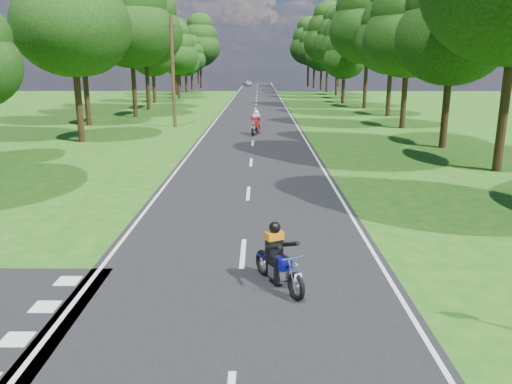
{
  "coord_description": "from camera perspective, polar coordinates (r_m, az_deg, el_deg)",
  "views": [
    {
      "loc": [
        0.41,
        -9.79,
        4.65
      ],
      "look_at": [
        0.31,
        4.0,
        1.1
      ],
      "focal_mm": 35.0,
      "sensor_mm": 36.0,
      "label": 1
    }
  ],
  "objects": [
    {
      "name": "main_road",
      "position": [
        59.98,
        0.02,
        9.99
      ],
      "size": [
        7.0,
        140.0,
        0.02
      ],
      "primitive_type": "cube",
      "color": "black",
      "rests_on": "ground"
    },
    {
      "name": "telegraph_pole",
      "position": [
        38.34,
        -9.48,
        13.37
      ],
      "size": [
        1.2,
        0.26,
        8.0
      ],
      "color": "#382616",
      "rests_on": "ground"
    },
    {
      "name": "rider_far_red",
      "position": [
        33.81,
        -0.04,
        7.95
      ],
      "size": [
        1.03,
        2.05,
        1.63
      ],
      "primitive_type": null,
      "rotation": [
        0.0,
        0.0,
        -0.2
      ],
      "color": "#AE120D",
      "rests_on": "main_road"
    },
    {
      "name": "ground",
      "position": [
        10.85,
        -1.85,
        -10.95
      ],
      "size": [
        160.0,
        160.0,
        0.0
      ],
      "primitive_type": "plane",
      "color": "#185413",
      "rests_on": "ground"
    },
    {
      "name": "road_markings",
      "position": [
        58.11,
        -0.13,
        9.86
      ],
      "size": [
        7.4,
        140.0,
        0.01
      ],
      "color": "silver",
      "rests_on": "main_road"
    },
    {
      "name": "treeline",
      "position": [
        69.96,
        1.31,
        17.38
      ],
      "size": [
        40.0,
        115.35,
        14.78
      ],
      "color": "black",
      "rests_on": "ground"
    },
    {
      "name": "distant_car",
      "position": [
        109.37,
        -0.96,
        12.34
      ],
      "size": [
        2.55,
        4.06,
        1.29
      ],
      "primitive_type": "imported",
      "rotation": [
        0.0,
        0.0,
        0.29
      ],
      "color": "silver",
      "rests_on": "main_road"
    },
    {
      "name": "rider_near_blue",
      "position": [
        10.63,
        2.63,
        -7.28
      ],
      "size": [
        1.29,
        1.75,
        1.4
      ],
      "primitive_type": null,
      "rotation": [
        0.0,
        0.0,
        0.49
      ],
      "color": "#0B0E83",
      "rests_on": "main_road"
    }
  ]
}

